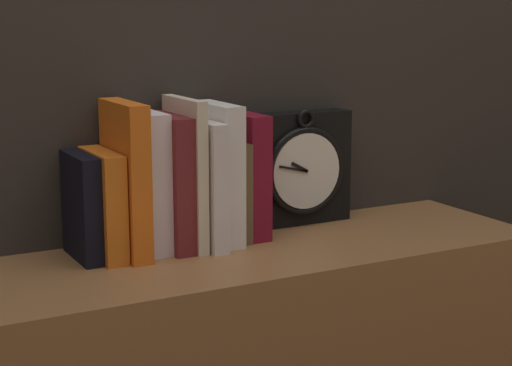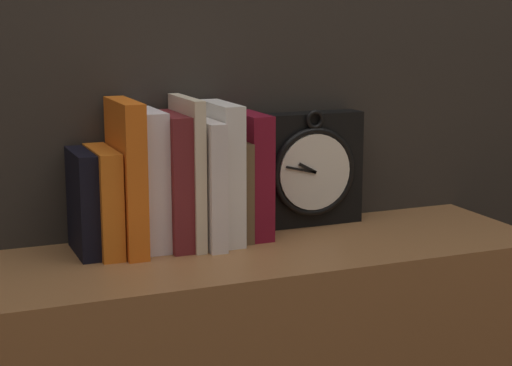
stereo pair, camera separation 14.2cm
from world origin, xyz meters
name	(u,v)px [view 1 (the left image)]	position (x,y,z in m)	size (l,w,h in m)	color
wall_back	(207,28)	(0.00, 0.18, 1.30)	(6.00, 0.05, 2.60)	#2D2823
clock	(298,168)	(0.15, 0.12, 1.04)	(0.21, 0.06, 0.22)	black
book_slot0_black	(82,207)	(-0.27, 0.09, 1.02)	(0.03, 0.13, 0.17)	black
book_slot1_orange	(103,205)	(-0.24, 0.08, 1.02)	(0.04, 0.14, 0.18)	orange
book_slot2_orange	(126,179)	(-0.20, 0.07, 1.06)	(0.03, 0.15, 0.25)	orange
book_slot3_white	(147,181)	(-0.16, 0.09, 1.05)	(0.04, 0.13, 0.23)	white
book_slot4_maroon	(170,182)	(-0.12, 0.08, 1.05)	(0.03, 0.14, 0.23)	maroon
book_slot5_cream	(185,173)	(-0.10, 0.08, 1.06)	(0.02, 0.15, 0.25)	beige
book_slot6_white	(202,183)	(-0.07, 0.07, 1.04)	(0.03, 0.16, 0.22)	silver
book_slot7_white	(218,173)	(-0.03, 0.08, 1.05)	(0.04, 0.14, 0.24)	white
book_slot8_brown	(231,189)	(0.00, 0.09, 1.02)	(0.02, 0.12, 0.17)	brown
book_slot9_maroon	(246,175)	(0.03, 0.09, 1.04)	(0.04, 0.12, 0.22)	maroon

